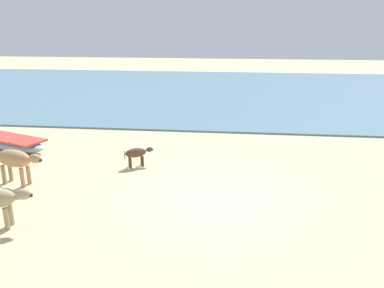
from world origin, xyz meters
TOP-DOWN VIEW (x-y plane):
  - ground at (0.00, 0.00)m, footprint 80.00×80.00m
  - sea_water at (0.00, 16.10)m, footprint 60.00×20.00m
  - fishing_boat_3 at (-7.74, 3.04)m, footprint 3.54×2.08m
  - calf_far_dark at (-2.56, 1.84)m, footprint 0.92×0.63m
  - cow_second_adult_tan at (-5.67, 0.05)m, footprint 1.61×0.72m

SIDE VIEW (x-z plane):
  - ground at x=0.00m, z-range 0.00..0.00m
  - sea_water at x=0.00m, z-range 0.00..0.08m
  - fishing_boat_3 at x=-7.74m, z-range -0.08..0.60m
  - calf_far_dark at x=-2.56m, z-range 0.14..0.77m
  - cow_second_adult_tan at x=-5.67m, z-range 0.23..1.29m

